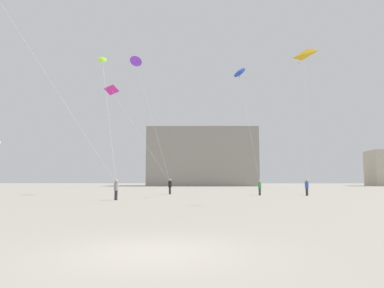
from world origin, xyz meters
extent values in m
plane|color=#9E9689|center=(0.00, 0.00, 0.00)|extent=(300.00, 300.00, 0.00)
cylinder|color=#2D2D33|center=(6.40, 29.77, 0.36)|extent=(0.23, 0.23, 0.72)
cylinder|color=#388C47|center=(6.40, 29.77, 1.03)|extent=(0.34, 0.34, 0.62)
sphere|color=tan|center=(6.40, 29.77, 1.46)|extent=(0.23, 0.23, 0.23)
cylinder|color=#2D2D33|center=(-6.27, 20.42, 0.38)|extent=(0.25, 0.25, 0.76)
cylinder|color=gray|center=(-6.27, 20.42, 1.08)|extent=(0.36, 0.36, 0.66)
sphere|color=tan|center=(-6.27, 20.42, 1.54)|extent=(0.25, 0.25, 0.25)
cylinder|color=#2D2D33|center=(11.12, 29.33, 0.38)|extent=(0.25, 0.25, 0.77)
cylinder|color=#3351B7|center=(11.12, 29.33, 1.10)|extent=(0.37, 0.37, 0.67)
sphere|color=tan|center=(11.12, 29.33, 1.56)|extent=(0.25, 0.25, 0.25)
cylinder|color=#2D2D33|center=(-3.24, 31.97, 0.39)|extent=(0.26, 0.26, 0.79)
cylinder|color=black|center=(-3.24, 31.97, 1.13)|extent=(0.38, 0.38, 0.69)
sphere|color=tan|center=(-3.24, 31.97, 1.60)|extent=(0.26, 0.26, 0.26)
cone|color=#8CD12D|center=(-9.61, 26.61, 13.78)|extent=(1.04, 0.83, 0.81)
sphere|color=#8CD12D|center=(-9.61, 26.75, 13.57)|extent=(0.10, 0.10, 0.10)
sphere|color=#8CD12D|center=(-9.61, 26.89, 13.36)|extent=(0.10, 0.10, 0.10)
sphere|color=#8CD12D|center=(-9.62, 27.03, 13.15)|extent=(0.10, 0.10, 0.10)
cylinder|color=silver|center=(-7.94, 23.52, 7.54)|extent=(3.35, 6.21, 12.49)
cone|color=blue|center=(4.18, 26.83, 12.30)|extent=(1.61, 1.64, 1.14)
sphere|color=blue|center=(4.18, 26.69, 12.09)|extent=(0.10, 0.10, 0.10)
sphere|color=blue|center=(4.18, 26.55, 11.88)|extent=(0.10, 0.10, 0.10)
sphere|color=blue|center=(4.18, 26.41, 11.67)|extent=(0.10, 0.10, 0.10)
cylinder|color=silver|center=(5.29, 28.30, 6.80)|extent=(2.24, 2.96, 11.01)
pyramid|color=yellow|center=(7.78, 16.00, 10.19)|extent=(1.44, 1.45, 0.77)
sphere|color=yellow|center=(7.66, 16.01, 9.96)|extent=(0.10, 0.10, 0.10)
sphere|color=yellow|center=(7.52, 16.00, 9.75)|extent=(0.10, 0.10, 0.10)
sphere|color=yellow|center=(7.38, 15.99, 9.54)|extent=(0.10, 0.10, 0.10)
cylinder|color=silver|center=(9.46, 22.67, 5.74)|extent=(3.34, 13.33, 8.89)
cylinder|color=silver|center=(-9.96, 16.55, 8.36)|extent=(7.40, 7.77, 14.12)
cone|color=purple|center=(-7.17, 31.36, 15.17)|extent=(1.61, 1.46, 1.01)
sphere|color=purple|center=(-7.06, 31.27, 14.96)|extent=(0.10, 0.10, 0.10)
sphere|color=purple|center=(-6.95, 31.18, 14.75)|extent=(0.10, 0.10, 0.10)
sphere|color=purple|center=(-6.84, 31.09, 14.54)|extent=(0.10, 0.10, 0.10)
cylinder|color=silver|center=(-5.21, 31.66, 8.24)|extent=(3.94, 0.63, 13.88)
pyramid|color=#D12899|center=(-11.28, 36.09, 13.01)|extent=(1.54, 1.49, 0.94)
sphere|color=#D12899|center=(-11.12, 36.08, 12.78)|extent=(0.10, 0.10, 0.10)
sphere|color=#D12899|center=(-10.98, 36.09, 12.57)|extent=(0.10, 0.10, 0.10)
sphere|color=#D12899|center=(-10.84, 36.09, 12.36)|extent=(0.10, 0.10, 0.10)
cylinder|color=silver|center=(-7.25, 34.02, 7.15)|extent=(8.04, 4.12, 11.70)
cube|color=gray|center=(-1.00, 87.10, 7.43)|extent=(28.54, 15.82, 14.86)
camera|label=1|loc=(1.31, -8.24, 1.64)|focal=33.67mm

